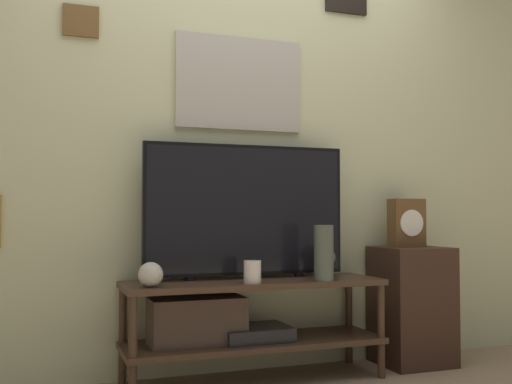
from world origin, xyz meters
The scene contains 9 objects.
wall_back centered at (0.00, 0.50, 1.36)m, with size 6.40×0.08×2.70m.
media_console centered at (-0.11, 0.25, 0.33)m, with size 1.37×0.41×0.52m.
television centered at (-0.01, 0.33, 0.89)m, with size 1.12×0.05×0.72m.
vase_tall_ceramic centered at (0.33, 0.10, 0.67)m, with size 0.10×0.10×0.29m.
vase_round_glass centered at (-0.56, 0.13, 0.58)m, with size 0.12×0.12×0.12m.
candle_jar centered at (-0.05, 0.13, 0.58)m, with size 0.09×0.09×0.11m.
decorative_bust centered at (0.40, 0.21, 0.62)m, with size 0.10×0.10×0.16m.
side_table centered at (0.98, 0.27, 0.34)m, with size 0.39×0.37×0.68m.
mantel_clock centered at (0.98, 0.30, 0.82)m, with size 0.21×0.11×0.28m.
Camera 1 is at (-1.07, -2.72, 0.86)m, focal length 42.00 mm.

